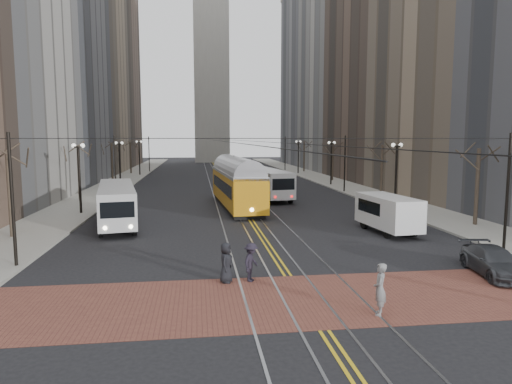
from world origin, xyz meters
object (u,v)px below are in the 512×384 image
object	(u,v)px
sedan_grey	(285,184)
pedestrian_b	(380,289)
transit_bus	(117,205)
streetcar	(237,188)
sedan_parked	(494,261)
pedestrian_a	(226,262)
rear_bus	(266,184)
sedan_silver	(257,179)
cargo_van	(388,214)
pedestrian_d	(251,262)
clock_tower	(211,23)

from	to	relation	value
sedan_grey	pedestrian_b	xyz separation A→B (m)	(-4.22, -39.50, 0.19)
transit_bus	streetcar	bearing A→B (deg)	27.39
sedan_parked	pedestrian_a	xyz separation A→B (m)	(-12.39, 0.50, 0.26)
transit_bus	rear_bus	bearing A→B (deg)	35.00
sedan_parked	pedestrian_b	world-z (taller)	pedestrian_b
pedestrian_a	pedestrian_b	size ratio (longest dim) A/B	0.94
sedan_silver	streetcar	bearing A→B (deg)	-111.39
cargo_van	sedan_grey	size ratio (longest dim) A/B	1.24
transit_bus	rear_bus	xyz separation A→B (m)	(13.16, 13.14, 0.08)
transit_bus	sedan_grey	bearing A→B (deg)	40.89
transit_bus	pedestrian_d	distance (m)	16.91
transit_bus	pedestrian_a	size ratio (longest dim) A/B	6.47
clock_tower	streetcar	xyz separation A→B (m)	(-0.50, -81.49, -34.19)
rear_bus	pedestrian_b	world-z (taller)	rear_bus
cargo_van	sedan_silver	xyz separation A→B (m)	(-4.55, 32.57, -0.41)
streetcar	clock_tower	bearing A→B (deg)	85.80
sedan_grey	pedestrian_d	bearing A→B (deg)	-106.06
pedestrian_a	sedan_parked	bearing A→B (deg)	-74.53
sedan_silver	sedan_grey	bearing A→B (deg)	-77.65
clock_tower	rear_bus	world-z (taller)	clock_tower
sedan_silver	pedestrian_a	bearing A→B (deg)	-107.94
pedestrian_d	rear_bus	bearing A→B (deg)	19.12
sedan_silver	transit_bus	bearing A→B (deg)	-125.94
streetcar	pedestrian_d	distance (m)	22.07
streetcar	pedestrian_a	distance (m)	22.16
streetcar	sedan_silver	size ratio (longest dim) A/B	3.02
rear_bus	cargo_van	bearing A→B (deg)	-81.18
transit_bus	sedan_silver	bearing A→B (deg)	52.70
transit_bus	sedan_grey	xyz separation A→B (m)	(16.55, 20.32, -0.67)
streetcar	pedestrian_b	size ratio (longest dim) A/B	8.00
cargo_van	pedestrian_d	bearing A→B (deg)	-144.13
sedan_grey	sedan_silver	world-z (taller)	sedan_silver
cargo_van	transit_bus	bearing A→B (deg)	157.42
clock_tower	transit_bus	distance (m)	95.72
cargo_van	pedestrian_b	distance (m)	14.98
transit_bus	pedestrian_d	bearing A→B (deg)	-70.89
sedan_parked	pedestrian_d	distance (m)	11.29
sedan_silver	pedestrian_b	bearing A→B (deg)	-100.64
sedan_silver	pedestrian_b	world-z (taller)	pedestrian_b
rear_bus	pedestrian_b	distance (m)	32.34
sedan_grey	sedan_parked	size ratio (longest dim) A/B	1.02
sedan_grey	pedestrian_a	distance (m)	36.35
clock_tower	rear_bus	xyz separation A→B (m)	(3.18, -75.58, -34.44)
pedestrian_a	rear_bus	bearing A→B (deg)	5.52
streetcar	sedan_silver	bearing A→B (deg)	73.34
cargo_van	pedestrian_a	xyz separation A→B (m)	(-11.44, -9.23, -0.34)
sedan_parked	pedestrian_a	world-z (taller)	pedestrian_a
sedan_silver	pedestrian_a	world-z (taller)	pedestrian_a
clock_tower	sedan_silver	xyz separation A→B (m)	(4.00, -61.70, -35.14)
clock_tower	streetcar	bearing A→B (deg)	-90.35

